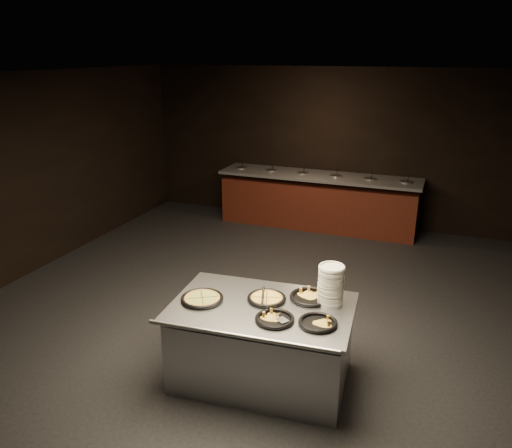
# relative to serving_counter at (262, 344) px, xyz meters

# --- Properties ---
(room) EXTENTS (7.02, 8.02, 2.92)m
(room) POSITION_rel_serving_counter_xyz_m (-0.64, 1.19, 1.05)
(room) COLOR black
(room) RESTS_ON ground
(salad_bar) EXTENTS (3.70, 0.83, 1.18)m
(salad_bar) POSITION_rel_serving_counter_xyz_m (-0.64, 4.75, 0.04)
(salad_bar) COLOR #532113
(salad_bar) RESTS_ON ground
(serving_counter) EXTENTS (1.82, 1.25, 0.83)m
(serving_counter) POSITION_rel_serving_counter_xyz_m (0.00, 0.00, 0.00)
(serving_counter) COLOR silver
(serving_counter) RESTS_ON ground
(plate_stack) EXTENTS (0.25, 0.25, 0.40)m
(plate_stack) POSITION_rel_serving_counter_xyz_m (0.60, 0.28, 0.63)
(plate_stack) COLOR silver
(plate_stack) RESTS_ON serving_counter
(pan_veggie_whole) EXTENTS (0.42, 0.42, 0.04)m
(pan_veggie_whole) POSITION_rel_serving_counter_xyz_m (-0.59, -0.10, 0.45)
(pan_veggie_whole) COLOR black
(pan_veggie_whole) RESTS_ON serving_counter
(pan_cheese_whole) EXTENTS (0.38, 0.38, 0.04)m
(pan_cheese_whole) POSITION_rel_serving_counter_xyz_m (0.00, 0.13, 0.45)
(pan_cheese_whole) COLOR black
(pan_cheese_whole) RESTS_ON serving_counter
(pan_cheese_slices_a) EXTENTS (0.41, 0.41, 0.04)m
(pan_cheese_slices_a) POSITION_rel_serving_counter_xyz_m (0.40, 0.31, 0.45)
(pan_cheese_slices_a) COLOR black
(pan_cheese_slices_a) RESTS_ON serving_counter
(pan_cheese_slices_b) EXTENTS (0.36, 0.36, 0.04)m
(pan_cheese_slices_b) POSITION_rel_serving_counter_xyz_m (0.21, -0.22, 0.45)
(pan_cheese_slices_b) COLOR black
(pan_cheese_slices_b) RESTS_ON serving_counter
(pan_veggie_slices) EXTENTS (0.36, 0.36, 0.04)m
(pan_veggie_slices) POSITION_rel_serving_counter_xyz_m (0.59, -0.14, 0.45)
(pan_veggie_slices) COLOR black
(pan_veggie_slices) RESTS_ON serving_counter
(server_left) EXTENTS (0.16, 0.31, 0.16)m
(server_left) POSITION_rel_serving_counter_xyz_m (-0.02, 0.06, 0.51)
(server_left) COLOR silver
(server_left) RESTS_ON serving_counter
(server_right) EXTENTS (0.27, 0.22, 0.15)m
(server_right) POSITION_rel_serving_counter_xyz_m (0.19, -0.16, 0.50)
(server_right) COLOR silver
(server_right) RESTS_ON serving_counter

